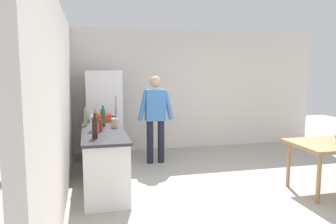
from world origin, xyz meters
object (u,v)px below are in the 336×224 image
Objects in this scene: bottle_oil_amber at (95,119)px; bottle_wine_green at (103,117)px; person at (155,113)px; utensil_jar at (115,122)px; cooking_pot at (104,118)px; bottle_wine_dark at (95,127)px; bottle_vinegar_tall at (86,118)px; bottle_sauce_red at (100,125)px; refrigerator at (104,115)px; bottle_water_clear at (92,123)px.

bottle_wine_green reaches higher than bottle_oil_amber.
person is 1.26m from utensil_jar.
utensil_jar is 0.94× the size of bottle_wine_green.
utensil_jar is at bearing -78.56° from cooking_pot.
person is 2.09m from bottle_wine_dark.
utensil_jar is at bearing -30.93° from bottle_vinegar_tall.
refrigerator is at bearing 85.43° from bottle_sauce_red.
bottle_wine_dark is at bearing -91.73° from bottle_oil_amber.
bottle_oil_amber is at bearing -23.33° from bottle_vinegar_tall.
bottle_vinegar_tall is at bearing 158.64° from bottle_wine_green.
cooking_pot is at bearing 101.44° from utensil_jar.
bottle_wine_green is (-0.03, -0.54, 0.09)m from cooking_pot.
bottle_wine_green reaches higher than cooking_pot.
bottle_water_clear is at bearing 92.44° from bottle_wine_dark.
bottle_vinegar_tall is (-0.45, 0.27, 0.06)m from utensil_jar.
bottle_water_clear is at bearing -135.47° from person.
bottle_wine_green reaches higher than bottle_vinegar_tall.
bottle_wine_green reaches higher than bottle_water_clear.
bottle_wine_dark is 1.00× the size of bottle_wine_green.
person is 4.25× the size of cooking_pot.
bottle_wine_green is (-0.08, -1.32, 0.15)m from refrigerator.
person is 1.64m from bottle_sauce_red.
bottle_vinegar_tall is at bearing -125.73° from cooking_pot.
utensil_jar is 0.38m from bottle_sauce_red.
refrigerator reaches higher than bottle_wine_dark.
bottle_water_clear is at bearing -79.31° from bottle_vinegar_tall.
bottle_wine_green is at bearing 137.20° from utensil_jar.
bottle_wine_dark is at bearing -99.20° from bottle_wine_green.
utensil_jar reaches higher than cooking_pot.
utensil_jar is at bearing -34.40° from bottle_oil_amber.
bottle_oil_amber is (-1.16, -0.72, 0.04)m from person.
utensil_jar is at bearing 51.31° from bottle_sauce_red.
bottle_sauce_red is at bearing -131.74° from person.
utensil_jar is 0.53m from bottle_vinegar_tall.
cooking_pot is at bearing 82.82° from bottle_wine_dark.
bottle_vinegar_tall is (-0.15, 0.07, 0.02)m from bottle_oil_amber.
bottle_water_clear reaches higher than bottle_oil_amber.
bottle_oil_amber is at bearing 145.60° from utensil_jar.
refrigerator is 1.49m from utensil_jar.
refrigerator is at bearing 86.48° from cooking_pot.
utensil_jar is at bearing -86.37° from refrigerator.
bottle_vinegar_tall is (-0.22, 0.57, 0.04)m from bottle_sauce_red.
cooking_pot is at bearing 77.68° from bottle_water_clear.
bottle_vinegar_tall is at bearing 110.92° from bottle_sauce_red.
bottle_wine_dark reaches higher than bottle_water_clear.
bottle_sauce_red is (-0.24, -0.29, 0.02)m from utensil_jar.
bottle_water_clear is at bearing 163.20° from bottle_sauce_red.
cooking_pot is (-1.00, -0.23, -0.02)m from person.
bottle_sauce_red is (-1.09, -1.22, 0.02)m from person.
cooking_pot is at bearing -167.22° from person.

